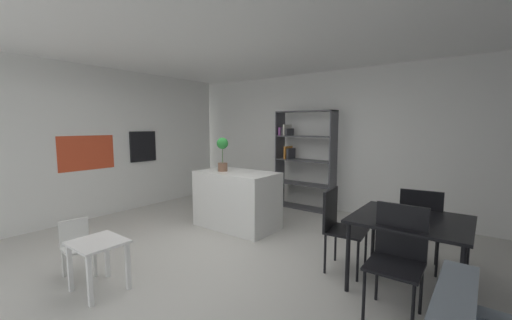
{
  "coord_description": "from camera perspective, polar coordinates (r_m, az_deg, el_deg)",
  "views": [
    {
      "loc": [
        2.69,
        -2.76,
        1.67
      ],
      "look_at": [
        0.07,
        0.68,
        1.19
      ],
      "focal_mm": 21.44,
      "sensor_mm": 36.0,
      "label": 1
    }
  ],
  "objects": [
    {
      "name": "child_chair_left",
      "position": [
        4.07,
        -30.44,
        -13.49
      ],
      "size": [
        0.34,
        0.34,
        0.63
      ],
      "rotation": [
        0.0,
        0.0,
        1.43
      ],
      "color": "silver",
      "rests_on": "ground_plane"
    },
    {
      "name": "dining_table",
      "position": [
        3.52,
        26.82,
        -10.76
      ],
      "size": [
        1.07,
        0.97,
        0.75
      ],
      "color": "black",
      "rests_on": "ground_plane"
    },
    {
      "name": "potted_plant_on_island",
      "position": [
        5.07,
        -6.27,
        1.61
      ],
      "size": [
        0.19,
        0.19,
        0.56
      ],
      "color": "brown",
      "rests_on": "kitchen_island"
    },
    {
      "name": "cabinet_niche_splashback",
      "position": [
        6.18,
        -29.01,
        1.17
      ],
      "size": [
        0.01,
        0.95,
        0.61
      ],
      "color": "#CC4223",
      "rests_on": "ground_plane"
    },
    {
      "name": "back_partition",
      "position": [
        6.35,
        12.17,
        3.49
      ],
      "size": [
        7.26,
        0.06,
        2.74
      ],
      "primitive_type": "cube",
      "color": "white",
      "rests_on": "ground_plane"
    },
    {
      "name": "dining_chair_island_side",
      "position": [
        3.74,
        15.1,
        -11.09
      ],
      "size": [
        0.46,
        0.48,
        0.94
      ],
      "rotation": [
        0.0,
        0.0,
        1.67
      ],
      "color": "black",
      "rests_on": "ground_plane"
    },
    {
      "name": "ceiling_slab",
      "position": [
        4.01,
        -7.31,
        22.16
      ],
      "size": [
        7.26,
        6.04,
        0.06
      ],
      "color": "white",
      "rests_on": "ground_plane"
    },
    {
      "name": "dining_chair_far",
      "position": [
        4.03,
        28.27,
        -10.33
      ],
      "size": [
        0.48,
        0.46,
        0.96
      ],
      "rotation": [
        0.0,
        0.0,
        3.27
      ],
      "color": "black",
      "rests_on": "ground_plane"
    },
    {
      "name": "child_table",
      "position": [
        3.59,
        -27.37,
        -14.85
      ],
      "size": [
        0.51,
        0.46,
        0.52
      ],
      "color": "white",
      "rests_on": "ground_plane"
    },
    {
      "name": "kitchen_island",
      "position": [
        5.11,
        -3.57,
        -7.35
      ],
      "size": [
        1.32,
        0.76,
        0.92
      ],
      "primitive_type": "cube",
      "color": "white",
      "rests_on": "ground_plane"
    },
    {
      "name": "tall_cabinet_run_left",
      "position": [
        6.57,
        -27.9,
        2.98
      ],
      "size": [
        0.61,
        5.44,
        2.74
      ],
      "primitive_type": "cube",
      "color": "white",
      "rests_on": "ground_plane"
    },
    {
      "name": "ground_plane",
      "position": [
        4.2,
        -6.75,
        -17.13
      ],
      "size": [
        10.0,
        10.0,
        0.0
      ],
      "primitive_type": "plane",
      "color": "beige"
    },
    {
      "name": "built_in_oven",
      "position": [
        6.68,
        -20.33,
        2.42
      ],
      "size": [
        0.06,
        0.57,
        0.62
      ],
      "color": "black",
      "rests_on": "ground_plane"
    },
    {
      "name": "open_bookshelf",
      "position": [
        6.23,
        8.59,
        0.53
      ],
      "size": [
        1.22,
        0.35,
        1.97
      ],
      "color": "#4C4C51",
      "rests_on": "ground_plane"
    },
    {
      "name": "dining_chair_near",
      "position": [
        3.09,
        24.93,
        -15.14
      ],
      "size": [
        0.45,
        0.47,
        0.97
      ],
      "rotation": [
        0.0,
        0.0,
        0.01
      ],
      "color": "black",
      "rests_on": "ground_plane"
    }
  ]
}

